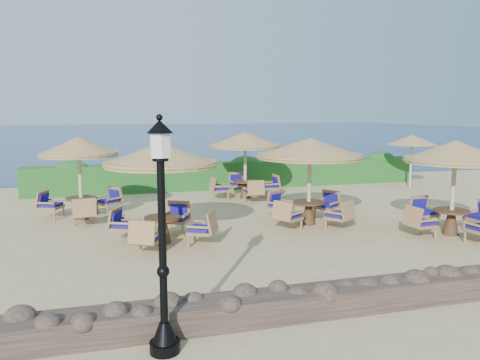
% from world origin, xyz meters
% --- Properties ---
extents(ground, '(120.00, 120.00, 0.00)m').
position_xyz_m(ground, '(0.00, 0.00, 0.00)').
color(ground, tan).
rests_on(ground, ground).
extents(sea, '(160.00, 160.00, 0.00)m').
position_xyz_m(sea, '(0.00, 70.00, 0.00)').
color(sea, navy).
rests_on(sea, ground).
extents(hedge, '(18.00, 0.90, 1.20)m').
position_xyz_m(hedge, '(0.00, 7.20, 0.60)').
color(hedge, '#19501B').
rests_on(hedge, ground).
extents(stone_wall, '(15.00, 0.65, 0.44)m').
position_xyz_m(stone_wall, '(0.00, -6.20, 0.22)').
color(stone_wall, brown).
rests_on(stone_wall, ground).
extents(lamp_post, '(0.44, 0.44, 3.31)m').
position_xyz_m(lamp_post, '(-4.80, -6.80, 1.55)').
color(lamp_post, black).
rests_on(lamp_post, ground).
extents(extra_parasol, '(2.30, 2.30, 2.41)m').
position_xyz_m(extra_parasol, '(7.80, 5.20, 2.17)').
color(extra_parasol, beige).
rests_on(extra_parasol, ground).
extents(cafe_set_0, '(2.94, 2.94, 2.65)m').
position_xyz_m(cafe_set_0, '(-4.19, -1.09, 1.86)').
color(cafe_set_0, beige).
rests_on(cafe_set_0, ground).
extents(cafe_set_1, '(3.24, 3.24, 2.65)m').
position_xyz_m(cafe_set_1, '(0.37, -0.17, 1.92)').
color(cafe_set_1, beige).
rests_on(cafe_set_1, ground).
extents(cafe_set_2, '(2.85, 2.85, 2.65)m').
position_xyz_m(cafe_set_2, '(3.72, -2.40, 1.82)').
color(cafe_set_2, beige).
rests_on(cafe_set_2, ground).
extents(cafe_set_3, '(2.76, 2.67, 2.65)m').
position_xyz_m(cafe_set_3, '(-6.39, 2.44, 1.82)').
color(cafe_set_3, beige).
rests_on(cafe_set_3, ground).
extents(cafe_set_4, '(2.91, 2.91, 2.65)m').
position_xyz_m(cafe_set_4, '(-0.26, 4.64, 1.85)').
color(cafe_set_4, beige).
rests_on(cafe_set_4, ground).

